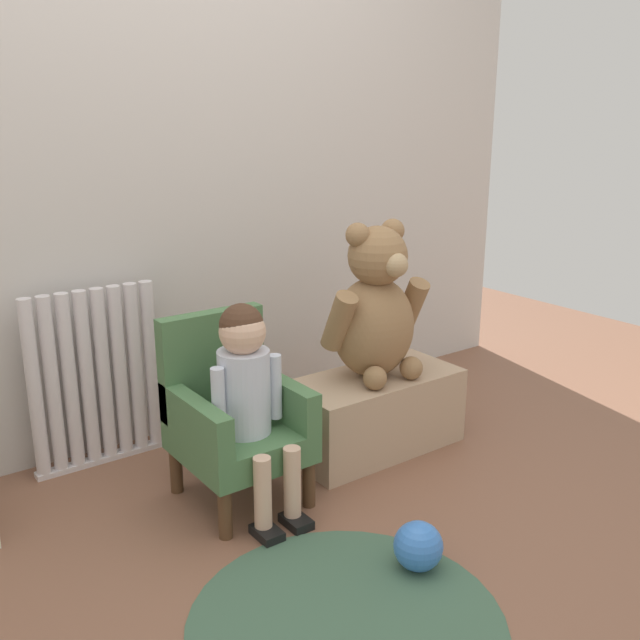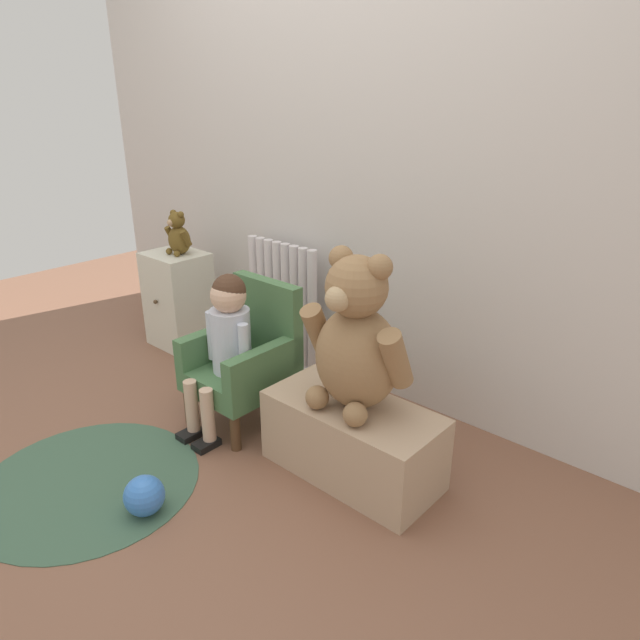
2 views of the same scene
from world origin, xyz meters
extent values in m
plane|color=brown|center=(0.00, 0.00, 0.00)|extent=(6.00, 6.00, 0.00)
cube|color=beige|center=(0.00, 1.22, 1.20)|extent=(3.80, 0.05, 2.40)
cylinder|color=silver|center=(-0.53, 1.09, 0.35)|extent=(0.05, 0.05, 0.65)
cylinder|color=silver|center=(-0.46, 1.09, 0.35)|extent=(0.05, 0.05, 0.65)
cylinder|color=silver|center=(-0.40, 1.09, 0.35)|extent=(0.05, 0.05, 0.65)
cylinder|color=silver|center=(-0.34, 1.09, 0.35)|extent=(0.05, 0.05, 0.65)
cylinder|color=silver|center=(-0.28, 1.09, 0.35)|extent=(0.05, 0.05, 0.65)
cylinder|color=silver|center=(-0.22, 1.09, 0.35)|extent=(0.05, 0.05, 0.65)
cylinder|color=silver|center=(-0.15, 1.09, 0.35)|extent=(0.05, 0.05, 0.65)
cylinder|color=silver|center=(-0.09, 1.09, 0.35)|extent=(0.05, 0.05, 0.65)
cube|color=silver|center=(-0.31, 1.09, 0.01)|extent=(0.50, 0.05, 0.02)
cube|color=beige|center=(-0.93, 0.86, 0.27)|extent=(0.33, 0.28, 0.55)
sphere|color=#4C3823|center=(-0.93, 0.71, 0.30)|extent=(0.02, 0.02, 0.02)
cube|color=#466F43|center=(-0.02, 0.54, 0.22)|extent=(0.38, 0.41, 0.10)
cube|color=#466F43|center=(-0.02, 0.72, 0.45)|extent=(0.38, 0.06, 0.36)
cube|color=#466F43|center=(-0.18, 0.54, 0.34)|extent=(0.06, 0.41, 0.14)
cube|color=#466F43|center=(0.14, 0.54, 0.34)|extent=(0.06, 0.41, 0.14)
cylinder|color=#4C331E|center=(-0.18, 0.37, 0.08)|extent=(0.04, 0.04, 0.17)
cylinder|color=#4C331E|center=(0.14, 0.37, 0.08)|extent=(0.04, 0.04, 0.17)
cylinder|color=#4C331E|center=(-0.18, 0.72, 0.08)|extent=(0.04, 0.04, 0.17)
cylinder|color=#4C331E|center=(0.14, 0.72, 0.08)|extent=(0.04, 0.04, 0.17)
cylinder|color=silver|center=(-0.02, 0.50, 0.41)|extent=(0.17, 0.17, 0.28)
sphere|color=#D8AD8E|center=(-0.02, 0.50, 0.61)|extent=(0.15, 0.15, 0.15)
sphere|color=#472D1E|center=(-0.02, 0.51, 0.63)|extent=(0.14, 0.14, 0.14)
cylinder|color=#D8AD8E|center=(-0.08, 0.31, 0.15)|extent=(0.06, 0.06, 0.24)
cube|color=black|center=(-0.08, 0.29, 0.01)|extent=(0.07, 0.11, 0.03)
cylinder|color=#D8AD8E|center=(0.03, 0.31, 0.15)|extent=(0.06, 0.06, 0.24)
cube|color=black|center=(0.03, 0.29, 0.01)|extent=(0.07, 0.11, 0.03)
cylinder|color=silver|center=(-0.13, 0.48, 0.41)|extent=(0.04, 0.04, 0.22)
cylinder|color=silver|center=(0.08, 0.48, 0.41)|extent=(0.04, 0.04, 0.22)
cube|color=tan|center=(0.59, 0.57, 0.15)|extent=(0.68, 0.32, 0.30)
ellipsoid|color=olive|center=(0.59, 0.59, 0.49)|extent=(0.33, 0.28, 0.38)
sphere|color=olive|center=(0.59, 0.57, 0.77)|extent=(0.22, 0.22, 0.22)
sphere|color=tan|center=(0.59, 0.47, 0.75)|extent=(0.09, 0.09, 0.09)
sphere|color=olive|center=(0.51, 0.59, 0.85)|extent=(0.09, 0.09, 0.09)
sphere|color=olive|center=(0.68, 0.59, 0.85)|extent=(0.09, 0.09, 0.09)
cylinder|color=olive|center=(0.42, 0.57, 0.55)|extent=(0.08, 0.17, 0.24)
cylinder|color=olive|center=(0.77, 0.57, 0.55)|extent=(0.08, 0.17, 0.24)
sphere|color=olive|center=(0.50, 0.47, 0.34)|extent=(0.09, 0.09, 0.09)
sphere|color=olive|center=(0.68, 0.47, 0.34)|extent=(0.09, 0.09, 0.09)
ellipsoid|color=brown|center=(-0.89, 0.88, 0.63)|extent=(0.13, 0.11, 0.16)
sphere|color=brown|center=(-0.89, 0.87, 0.74)|extent=(0.09, 0.09, 0.09)
sphere|color=tan|center=(-0.89, 0.83, 0.73)|extent=(0.04, 0.04, 0.04)
sphere|color=brown|center=(-0.92, 0.88, 0.77)|extent=(0.04, 0.04, 0.04)
sphere|color=brown|center=(-0.85, 0.88, 0.77)|extent=(0.04, 0.04, 0.04)
cylinder|color=brown|center=(-0.96, 0.87, 0.65)|extent=(0.03, 0.07, 0.10)
cylinder|color=brown|center=(-0.82, 0.87, 0.65)|extent=(0.03, 0.07, 0.10)
sphere|color=brown|center=(-0.92, 0.83, 0.57)|extent=(0.04, 0.04, 0.04)
sphere|color=brown|center=(-0.85, 0.83, 0.57)|extent=(0.04, 0.04, 0.04)
cylinder|color=#3D5D46|center=(-0.12, -0.16, 0.00)|extent=(0.84, 0.84, 0.01)
sphere|color=#3977D0|center=(0.19, -0.10, 0.07)|extent=(0.14, 0.14, 0.14)
camera|label=1|loc=(-1.09, -1.37, 1.28)|focal=40.00mm
camera|label=2|loc=(1.74, -0.89, 1.40)|focal=32.00mm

